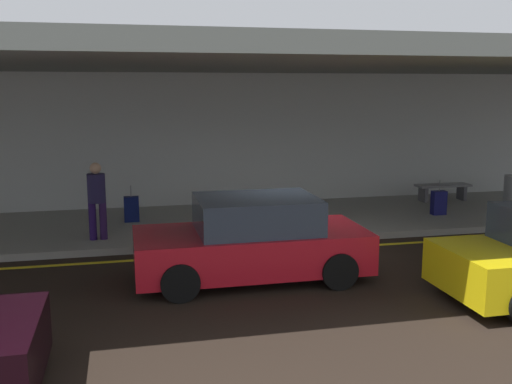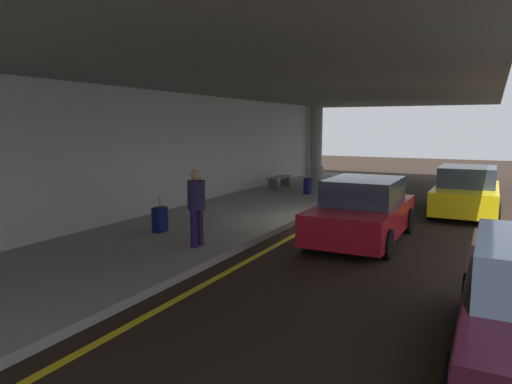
% 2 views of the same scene
% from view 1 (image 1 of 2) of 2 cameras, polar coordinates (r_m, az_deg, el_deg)
% --- Properties ---
extents(ground_plane, '(60.00, 60.00, 0.00)m').
position_cam_1_polar(ground_plane, '(11.93, 3.49, -6.44)').
color(ground_plane, black).
extents(sidewalk, '(26.00, 4.20, 0.15)m').
position_cam_1_polar(sidewalk, '(14.81, 0.12, -2.83)').
color(sidewalk, gray).
rests_on(sidewalk, ground).
extents(lane_stripe_yellow, '(26.00, 0.14, 0.01)m').
position_cam_1_polar(lane_stripe_yellow, '(12.43, 2.78, -5.73)').
color(lane_stripe_yellow, yellow).
rests_on(lane_stripe_yellow, ground).
extents(ceiling_overhang, '(28.00, 13.20, 0.30)m').
position_cam_1_polar(ceiling_overhang, '(13.96, 0.60, 12.40)').
color(ceiling_overhang, slate).
rests_on(ceiling_overhang, support_column_far_left).
extents(terminal_back_wall, '(26.00, 0.30, 3.80)m').
position_cam_1_polar(terminal_back_wall, '(16.70, -1.62, 4.98)').
color(terminal_back_wall, '#B3B8B5').
rests_on(terminal_back_wall, ground).
extents(car_red, '(4.10, 1.92, 1.50)m').
position_cam_1_polar(car_red, '(10.46, -0.35, -4.75)').
color(car_red, '#B41320').
rests_on(car_red, ground).
extents(traveler_with_luggage, '(0.38, 0.38, 1.68)m').
position_cam_1_polar(traveler_with_luggage, '(13.00, -15.24, -0.36)').
color(traveler_with_luggage, '#22104B').
rests_on(traveler_with_luggage, sidewalk).
extents(suitcase_upright_primary, '(0.36, 0.22, 0.90)m').
position_cam_1_polar(suitcase_upright_primary, '(15.87, 17.35, -1.00)').
color(suitcase_upright_primary, '#121351').
rests_on(suitcase_upright_primary, sidewalk).
extents(suitcase_upright_secondary, '(0.36, 0.22, 0.90)m').
position_cam_1_polar(suitcase_upright_secondary, '(14.68, -12.02, -1.64)').
color(suitcase_upright_secondary, '#0A1347').
rests_on(suitcase_upright_secondary, sidewalk).
extents(bench_metal, '(1.60, 0.50, 0.48)m').
position_cam_1_polar(bench_metal, '(17.86, 17.72, 0.31)').
color(bench_metal, slate).
rests_on(bench_metal, sidewalk).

